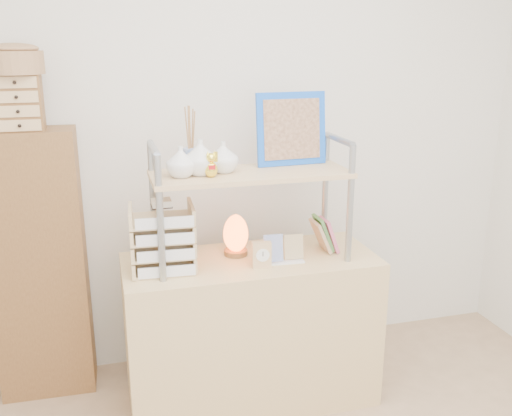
{
  "coord_description": "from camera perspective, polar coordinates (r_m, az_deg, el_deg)",
  "views": [
    {
      "loc": [
        -0.65,
        -1.24,
        1.74
      ],
      "look_at": [
        0.03,
        1.2,
        1.0
      ],
      "focal_mm": 40.0,
      "sensor_mm": 36.0,
      "label": 1
    }
  ],
  "objects": [
    {
      "name": "letter_tray",
      "position": [
        2.58,
        -9.27,
        -3.37
      ],
      "size": [
        0.28,
        0.27,
        0.33
      ],
      "color": "tan",
      "rests_on": "desk"
    },
    {
      "name": "salt_lamp",
      "position": [
        2.73,
        -2.06,
        -2.67
      ],
      "size": [
        0.13,
        0.12,
        0.2
      ],
      "color": "brown",
      "rests_on": "desk"
    },
    {
      "name": "postcard_stand",
      "position": [
        2.65,
        2.75,
        -4.66
      ],
      "size": [
        0.2,
        0.06,
        0.14
      ],
      "color": "white",
      "rests_on": "desk"
    },
    {
      "name": "drawer_chest",
      "position": [
        2.82,
        -22.59,
        9.72
      ],
      "size": [
        0.2,
        0.16,
        0.25
      ],
      "color": "brown",
      "rests_on": "cabinet"
    },
    {
      "name": "room_shell",
      "position": [
        1.76,
        6.42,
        14.75
      ],
      "size": [
        3.42,
        3.41,
        2.61
      ],
      "color": "silver",
      "rests_on": "ground"
    },
    {
      "name": "woven_basket",
      "position": [
        2.81,
        -22.98,
        13.26
      ],
      "size": [
        0.25,
        0.25,
        0.1
      ],
      "primitive_type": "cylinder",
      "color": "olive",
      "rests_on": "drawer_chest"
    },
    {
      "name": "cabinet",
      "position": [
        3.02,
        -20.89,
        -5.43
      ],
      "size": [
        0.46,
        0.26,
        1.35
      ],
      "primitive_type": "cube",
      "rotation": [
        0.0,
        0.0,
        -0.03
      ],
      "color": "brown",
      "rests_on": "ground"
    },
    {
      "name": "desk",
      "position": [
        2.87,
        -0.51,
        -12.07
      ],
      "size": [
        1.2,
        0.5,
        0.75
      ],
      "primitive_type": "cube",
      "color": "#D5B670",
      "rests_on": "ground"
    },
    {
      "name": "hutch",
      "position": [
        2.58,
        -1.72,
        4.08
      ],
      "size": [
        0.9,
        0.34,
        0.76
      ],
      "color": "#979DA4",
      "rests_on": "desk"
    },
    {
      "name": "desk_clock",
      "position": [
        2.59,
        0.57,
        -4.71
      ],
      "size": [
        0.09,
        0.05,
        0.12
      ],
      "color": "tan",
      "rests_on": "desk"
    }
  ]
}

